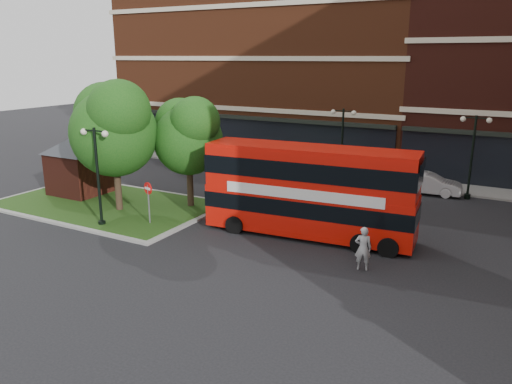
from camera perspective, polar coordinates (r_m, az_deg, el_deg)
The scene contains 15 objects.
ground at distance 22.73m, azimuth -7.71°, elevation -6.28°, with size 120.00×120.00×0.00m, color black.
pavement_far at distance 36.68m, azimuth 7.70°, elevation 2.16°, with size 44.00×3.00×0.12m, color slate.
terrace_far_left at distance 45.88m, azimuth 1.94°, elevation 13.65°, with size 26.00×12.00×14.00m, color brown.
traffic_island at distance 29.90m, azimuth -16.72°, elevation -1.37°, with size 12.60×7.60×0.15m.
kiosk at distance 32.19m, azimuth -19.54°, elevation 3.68°, with size 6.51×6.51×3.60m.
tree_island_west at distance 27.67m, azimuth -16.02°, elevation 7.41°, with size 5.40×4.71×7.21m.
tree_island_east at distance 27.66m, azimuth -7.81°, elevation 6.70°, with size 4.46×3.90×6.29m.
lamp_island at distance 25.60m, azimuth -17.65°, elevation 2.21°, with size 1.72×0.36×5.00m.
lamp_far_left at distance 33.63m, azimuth 9.81°, elevation 5.69°, with size 1.72×0.36×5.00m.
lamp_far_right at distance 31.99m, azimuth 23.48°, elevation 4.16°, with size 1.72×0.36×5.00m.
bus at distance 23.36m, azimuth 6.10°, elevation 0.74°, with size 10.02×3.09×3.77m.
woman at distance 20.42m, azimuth 12.14°, elevation -6.32°, with size 0.66×0.43×1.81m, color #9A9B9D.
car_silver at distance 37.61m, azimuth -2.69°, elevation 3.65°, with size 1.72×4.28×1.46m, color #ABADB2.
car_white at distance 32.71m, azimuth 19.02°, elevation 0.93°, with size 1.41×4.03×1.33m, color silver.
no_entry_sign at distance 25.44m, azimuth -12.20°, elevation -0.32°, with size 0.61×0.22×2.26m.
Camera 1 is at (12.74, -16.90, 8.30)m, focal length 35.00 mm.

